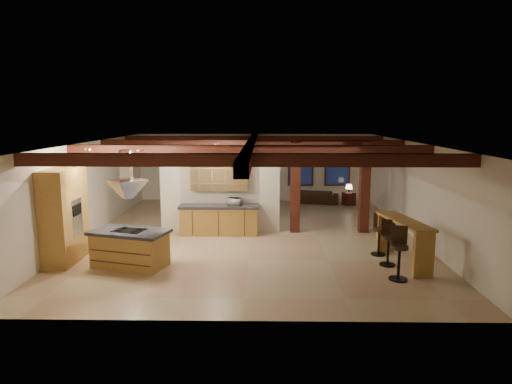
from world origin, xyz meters
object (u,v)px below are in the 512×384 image
kitchen_island (130,248)px  bar_counter (404,234)px  sofa (315,196)px  dining_table (243,210)px

kitchen_island → bar_counter: bar_counter is taller
kitchen_island → bar_counter: 6.83m
sofa → dining_table: bearing=57.1°
dining_table → bar_counter: bearing=-27.7°
bar_counter → sofa: bearing=99.2°
bar_counter → kitchen_island: bearing=-177.6°
kitchen_island → dining_table: kitchen_island is taller
dining_table → kitchen_island: bearing=-92.8°
kitchen_island → bar_counter: (6.81, 0.28, 0.31)m
sofa → kitchen_island: bearing=69.0°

